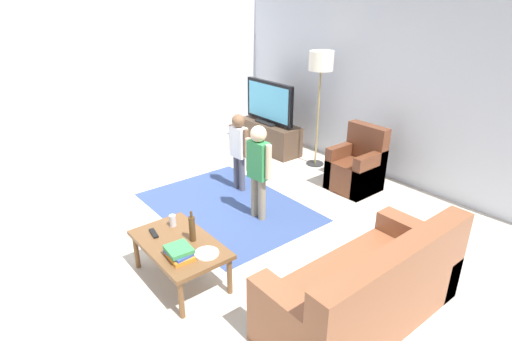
{
  "coord_description": "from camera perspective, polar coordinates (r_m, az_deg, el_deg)",
  "views": [
    {
      "loc": [
        3.43,
        -2.16,
        2.56
      ],
      "look_at": [
        0.0,
        0.6,
        0.65
      ],
      "focal_mm": 28.89,
      "sensor_mm": 36.0,
      "label": 1
    }
  ],
  "objects": [
    {
      "name": "ground",
      "position": [
        4.8,
        -5.66,
        -8.95
      ],
      "size": [
        7.8,
        7.8,
        0.0
      ],
      "primitive_type": "plane",
      "color": "beige"
    },
    {
      "name": "wall_back",
      "position": [
        6.31,
        17.59,
        11.33
      ],
      "size": [
        6.0,
        0.12,
        2.7
      ],
      "primitive_type": "cube",
      "color": "silver",
      "rests_on": "ground"
    },
    {
      "name": "wall_left",
      "position": [
        6.89,
        -20.36,
        11.92
      ],
      "size": [
        0.12,
        6.0,
        2.7
      ],
      "primitive_type": "cube",
      "color": "silver",
      "rests_on": "ground"
    },
    {
      "name": "area_rug",
      "position": [
        5.37,
        -3.92,
        -5.02
      ],
      "size": [
        2.2,
        1.6,
        0.01
      ],
      "primitive_type": "cube",
      "color": "#33477A",
      "rests_on": "ground"
    },
    {
      "name": "tv_stand",
      "position": [
        7.2,
        1.91,
        4.69
      ],
      "size": [
        1.2,
        0.44,
        0.5
      ],
      "color": "#4C3828",
      "rests_on": "ground"
    },
    {
      "name": "tv",
      "position": [
        7.02,
        1.84,
        9.33
      ],
      "size": [
        1.1,
        0.28,
        0.71
      ],
      "color": "black",
      "rests_on": "tv_stand"
    },
    {
      "name": "couch",
      "position": [
        3.64,
        15.5,
        -16.13
      ],
      "size": [
        0.8,
        1.8,
        0.86
      ],
      "color": "brown",
      "rests_on": "ground"
    },
    {
      "name": "armchair",
      "position": [
        5.92,
        13.87,
        0.27
      ],
      "size": [
        0.6,
        0.6,
        0.9
      ],
      "color": "brown",
      "rests_on": "ground"
    },
    {
      "name": "floor_lamp",
      "position": [
        6.32,
        8.98,
        13.93
      ],
      "size": [
        0.36,
        0.36,
        1.78
      ],
      "color": "#262626",
      "rests_on": "ground"
    },
    {
      "name": "child_near_tv",
      "position": [
        5.58,
        -2.41,
        3.49
      ],
      "size": [
        0.36,
        0.18,
        1.09
      ],
      "color": "#4C4C59",
      "rests_on": "ground"
    },
    {
      "name": "child_center",
      "position": [
        4.82,
        0.33,
        0.87
      ],
      "size": [
        0.39,
        0.19,
        1.18
      ],
      "color": "gray",
      "rests_on": "ground"
    },
    {
      "name": "coffee_table",
      "position": [
        3.98,
        -10.55,
        -10.35
      ],
      "size": [
        1.0,
        0.6,
        0.42
      ],
      "color": "brown",
      "rests_on": "ground"
    },
    {
      "name": "book_stack",
      "position": [
        3.73,
        -10.62,
        -11.12
      ],
      "size": [
        0.28,
        0.22,
        0.1
      ],
      "color": "orange",
      "rests_on": "coffee_table"
    },
    {
      "name": "bottle",
      "position": [
        3.9,
        -8.83,
        -7.92
      ],
      "size": [
        0.06,
        0.06,
        0.31
      ],
      "color": "#4C3319",
      "rests_on": "coffee_table"
    },
    {
      "name": "tv_remote",
      "position": [
        4.13,
        -13.98,
        -8.43
      ],
      "size": [
        0.18,
        0.08,
        0.02
      ],
      "primitive_type": "cube",
      "rotation": [
        0.0,
        0.0,
        -0.16
      ],
      "color": "black",
      "rests_on": "coffee_table"
    },
    {
      "name": "soda_can",
      "position": [
        4.19,
        -11.46,
        -6.82
      ],
      "size": [
        0.07,
        0.07,
        0.12
      ],
      "primitive_type": "cylinder",
      "color": "silver",
      "rests_on": "coffee_table"
    },
    {
      "name": "plate",
      "position": [
        3.76,
        -6.84,
        -11.32
      ],
      "size": [
        0.22,
        0.22,
        0.02
      ],
      "color": "white",
      "rests_on": "coffee_table"
    }
  ]
}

